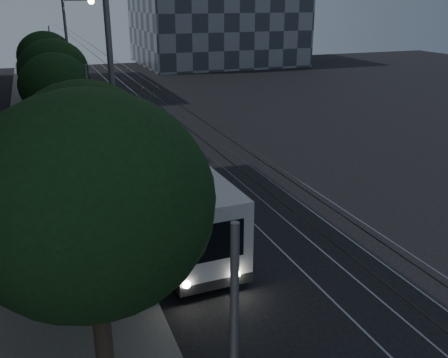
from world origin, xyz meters
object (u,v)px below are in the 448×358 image
car_white_d (73,90)px  streetlamp_near (125,85)px  car_white_b (92,121)px  pickup_silver (123,161)px  car_white_a (120,130)px  streetlamp_far (73,48)px  trolleybus (163,187)px  car_white_c (97,100)px

car_white_d → streetlamp_near: (-0.66, -34.13, 5.73)m
car_white_b → car_white_d: (-0.13, 14.69, -0.14)m
pickup_silver → car_white_b: bearing=79.1°
car_white_a → streetlamp_far: size_ratio=0.42×
streetlamp_far → car_white_b: bearing=-76.7°
pickup_silver → car_white_a: bearing=68.6°
car_white_b → streetlamp_far: size_ratio=0.57×
trolleybus → pickup_silver: (-0.48, 6.93, -0.90)m
pickup_silver → streetlamp_near: streetlamp_near is taller
car_white_b → trolleybus: bearing=-102.6°
trolleybus → car_white_c: trolleybus is taller
trolleybus → pickup_silver: 7.00m
car_white_b → car_white_d: bearing=75.0°
trolleybus → streetlamp_near: bearing=-129.5°
car_white_c → streetlamp_far: 7.94m
car_white_c → car_white_b: bearing=-93.0°
car_white_b → pickup_silver: bearing=-103.3°
car_white_d → streetlamp_far: bearing=-81.9°
pickup_silver → streetlamp_far: (-1.01, 13.00, 4.91)m
pickup_silver → streetlamp_far: size_ratio=0.59×
car_white_b → streetlamp_far: 5.61m
pickup_silver → car_white_d: pickup_silver is taller
car_white_b → car_white_c: car_white_b is taller
car_white_c → streetlamp_far: bearing=-102.8°
trolleybus → pickup_silver: trolleybus is taller
car_white_d → car_white_a: bearing=-74.4°
car_white_c → streetlamp_near: size_ratio=0.38×
car_white_b → streetlamp_near: bearing=-107.8°
trolleybus → car_white_a: 14.35m
car_white_b → car_white_d: car_white_b is taller
streetlamp_far → trolleybus: bearing=-85.7°
pickup_silver → car_white_c: 18.83m
car_white_a → car_white_c: (-0.05, 11.43, -0.01)m
car_white_a → streetlamp_near: (-2.26, -16.45, 5.69)m
streetlamp_near → car_white_c: bearing=85.5°
car_white_a → car_white_b: (-1.47, 2.98, 0.10)m
car_white_c → streetlamp_near: 28.55m
car_white_d → car_white_c: bearing=-65.7°
pickup_silver → car_white_b: same height
pickup_silver → trolleybus: bearing=-99.0°
car_white_d → streetlamp_far: 13.07m
pickup_silver → car_white_b: 10.36m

